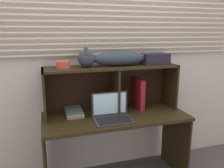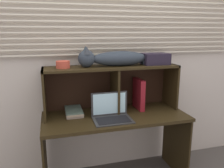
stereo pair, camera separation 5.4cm
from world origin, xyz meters
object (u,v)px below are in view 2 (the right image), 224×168
laptop (112,114)px  small_basket (63,65)px  binder_upright (139,94)px  cat (114,58)px  book_stack (74,112)px  storage_box (155,59)px

laptop → small_basket: size_ratio=2.77×
binder_upright → small_basket: 0.82m
cat → laptop: size_ratio=2.62×
cat → book_stack: cat is taller
binder_upright → small_basket: small_basket is taller
binder_upright → small_basket: (-0.75, 0.00, 0.33)m
laptop → binder_upright: binder_upright is taller
cat → small_basket: cat is taller
small_basket → book_stack: bearing=2.7°
book_stack → small_basket: bearing=-177.3°
cat → small_basket: bearing=180.0°
binder_upright → storage_box: (0.17, 0.00, 0.36)m
cat → laptop: cat is taller
small_basket → storage_box: size_ratio=0.48×
binder_upright → storage_box: bearing=0.0°
book_stack → small_basket: (-0.08, -0.00, 0.46)m
cat → book_stack: bearing=179.5°
book_stack → binder_upright: bearing=-0.3°
cat → laptop: (-0.08, -0.21, -0.48)m
laptop → small_basket: small_basket is taller
binder_upright → laptop: bearing=-149.3°
cat → book_stack: (-0.40, 0.00, -0.50)m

